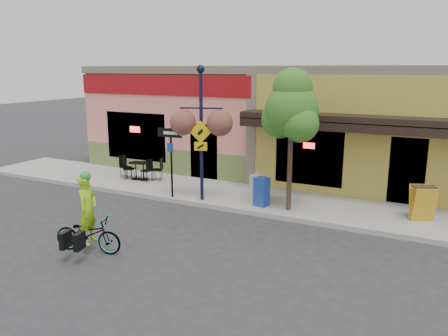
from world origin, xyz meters
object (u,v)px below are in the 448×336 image
object	(u,v)px
bicycle	(88,234)
lamp_post	(201,134)
cyclist_rider	(88,219)
newspaper_box_blue	(262,192)
street_tree	(291,140)
building	(309,119)
one_way_sign	(171,163)
newspaper_box_grey	(258,188)

from	to	relation	value
bicycle	lamp_post	distance (m)	5.03
cyclist_rider	lamp_post	world-z (taller)	lamp_post
cyclist_rider	newspaper_box_blue	bearing A→B (deg)	-39.50
bicycle	street_tree	world-z (taller)	street_tree
cyclist_rider	building	bearing A→B (deg)	-23.21
one_way_sign	newspaper_box_blue	world-z (taller)	one_way_sign
cyclist_rider	newspaper_box_grey	distance (m)	5.73
building	bicycle	size ratio (longest dim) A/B	10.48
building	lamp_post	world-z (taller)	lamp_post
newspaper_box_grey	bicycle	bearing A→B (deg)	-94.68
bicycle	cyclist_rider	distance (m)	0.39
newspaper_box_grey	one_way_sign	bearing A→B (deg)	-144.50
cyclist_rider	bicycle	bearing A→B (deg)	77.59
bicycle	lamp_post	bearing A→B (deg)	-19.39
building	newspaper_box_blue	bearing A→B (deg)	-86.71
bicycle	building	bearing A→B (deg)	-23.45
newspaper_box_blue	newspaper_box_grey	world-z (taller)	newspaper_box_blue
newspaper_box_grey	street_tree	bearing A→B (deg)	2.23
building	street_tree	bearing A→B (deg)	-78.76
bicycle	newspaper_box_blue	bearing A→B (deg)	-39.95
building	bicycle	bearing A→B (deg)	-101.04
cyclist_rider	one_way_sign	bearing A→B (deg)	-5.60
lamp_post	one_way_sign	distance (m)	1.47
building	lamp_post	size ratio (longest dim) A/B	4.16
building	cyclist_rider	bearing A→B (deg)	-100.80
cyclist_rider	street_tree	size ratio (longest dim) A/B	0.39
newspaper_box_grey	building	bearing A→B (deg)	109.65
building	newspaper_box_blue	size ratio (longest dim) A/B	19.90
bicycle	newspaper_box_blue	size ratio (longest dim) A/B	1.90
one_way_sign	newspaper_box_grey	size ratio (longest dim) A/B	2.63
newspaper_box_blue	building	bearing A→B (deg)	106.17
cyclist_rider	lamp_post	distance (m)	4.89
bicycle	newspaper_box_grey	bearing A→B (deg)	-35.91
cyclist_rider	newspaper_box_blue	size ratio (longest dim) A/B	1.85
street_tree	lamp_post	bearing A→B (deg)	-174.34
newspaper_box_blue	newspaper_box_grey	distance (m)	0.44
cyclist_rider	street_tree	xyz separation A→B (m)	(3.42, 4.92, 1.47)
newspaper_box_grey	newspaper_box_blue	bearing A→B (deg)	-32.28
bicycle	one_way_sign	distance (m)	4.55
cyclist_rider	lamp_post	bearing A→B (deg)	-18.78
one_way_sign	street_tree	bearing A→B (deg)	3.30
one_way_sign	newspaper_box_blue	size ratio (longest dim) A/B	2.57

